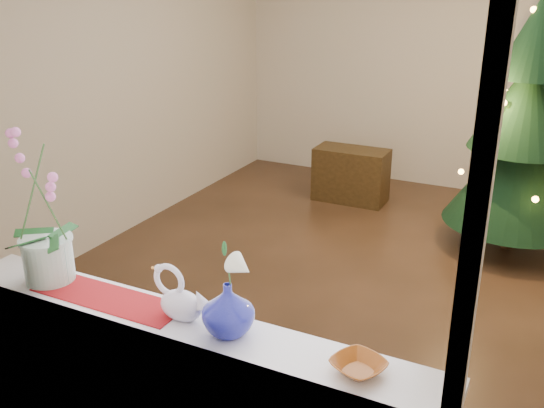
% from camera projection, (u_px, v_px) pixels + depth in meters
% --- Properties ---
extents(ground, '(5.00, 5.00, 0.00)m').
position_uv_depth(ground, '(361.00, 277.00, 4.73)').
color(ground, '#322214').
rests_on(ground, ground).
extents(wall_back, '(4.50, 0.10, 2.70)m').
position_uv_depth(wall_back, '(446.00, 63.00, 6.34)').
color(wall_back, beige).
rests_on(wall_back, ground).
extents(wall_front, '(4.50, 0.10, 2.70)m').
position_uv_depth(wall_front, '(154.00, 232.00, 2.16)').
color(wall_front, beige).
rests_on(wall_front, ground).
extents(wall_left, '(0.10, 5.00, 2.70)m').
position_uv_depth(wall_left, '(119.00, 82.00, 5.19)').
color(wall_left, beige).
rests_on(wall_left, ground).
extents(windowsill, '(2.20, 0.26, 0.04)m').
position_uv_depth(windowsill, '(182.00, 324.00, 2.43)').
color(windowsill, white).
rests_on(windowsill, window_apron).
extents(window_frame, '(2.22, 0.06, 1.60)m').
position_uv_depth(window_frame, '(152.00, 135.00, 2.06)').
color(window_frame, white).
rests_on(window_frame, windowsill).
extents(runner, '(0.70, 0.20, 0.01)m').
position_uv_depth(runner, '(107.00, 298.00, 2.58)').
color(runner, maroon).
rests_on(runner, windowsill).
extents(orchid_pot, '(0.25, 0.25, 0.69)m').
position_uv_depth(orchid_pot, '(41.00, 209.00, 2.61)').
color(orchid_pot, white).
rests_on(orchid_pot, windowsill).
extents(swan, '(0.28, 0.19, 0.22)m').
position_uv_depth(swan, '(181.00, 294.00, 2.39)').
color(swan, silver).
rests_on(swan, windowsill).
extents(blue_vase, '(0.26, 0.26, 0.24)m').
position_uv_depth(blue_vase, '(228.00, 305.00, 2.29)').
color(blue_vase, navy).
rests_on(blue_vase, windowsill).
extents(lily, '(0.13, 0.08, 0.18)m').
position_uv_depth(lily, '(227.00, 254.00, 2.21)').
color(lily, silver).
rests_on(lily, blue_vase).
extents(paperweight, '(0.07, 0.07, 0.07)m').
position_uv_depth(paperweight, '(217.00, 325.00, 2.32)').
color(paperweight, silver).
rests_on(paperweight, windowsill).
extents(amber_dish, '(0.20, 0.20, 0.04)m').
position_uv_depth(amber_dish, '(358.00, 367.00, 2.09)').
color(amber_dish, '#8D4515').
rests_on(amber_dish, windowsill).
extents(xmas_tree, '(1.46, 1.46, 2.10)m').
position_uv_depth(xmas_tree, '(524.00, 129.00, 4.89)').
color(xmas_tree, black).
rests_on(xmas_tree, ground).
extents(side_table, '(0.74, 0.37, 0.55)m').
position_uv_depth(side_table, '(351.00, 175.00, 6.26)').
color(side_table, black).
rests_on(side_table, ground).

